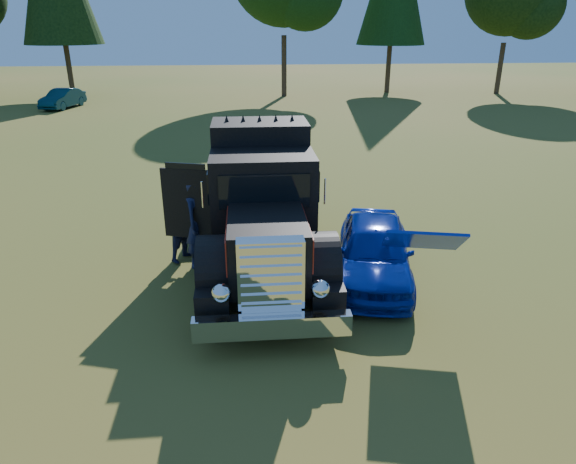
% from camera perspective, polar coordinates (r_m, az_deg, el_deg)
% --- Properties ---
extents(ground, '(120.00, 120.00, 0.00)m').
position_cam_1_polar(ground, '(9.54, -10.13, -9.49)').
color(ground, '#355318').
rests_on(ground, ground).
extents(diamond_t_truck, '(3.34, 7.16, 3.00)m').
position_cam_1_polar(diamond_t_truck, '(10.85, -2.86, 2.39)').
color(diamond_t_truck, black).
rests_on(diamond_t_truck, ground).
extents(hotrod_coupe, '(2.28, 4.24, 1.89)m').
position_cam_1_polar(hotrod_coupe, '(10.64, 9.60, -2.01)').
color(hotrod_coupe, '#063596').
rests_on(hotrod_coupe, ground).
extents(spectator_near, '(0.73, 0.86, 2.00)m').
position_cam_1_polar(spectator_near, '(11.14, -10.05, 1.06)').
color(spectator_near, '#1C2743').
rests_on(spectator_near, ground).
extents(spectator_far, '(0.99, 1.02, 1.65)m').
position_cam_1_polar(spectator_far, '(11.55, -11.37, 0.80)').
color(spectator_far, '#1F2C4A').
rests_on(spectator_far, ground).
extents(distant_teal_car, '(2.05, 3.73, 1.17)m').
position_cam_1_polar(distant_teal_car, '(35.74, -23.76, 13.42)').
color(distant_teal_car, '#093239').
rests_on(distant_teal_car, ground).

